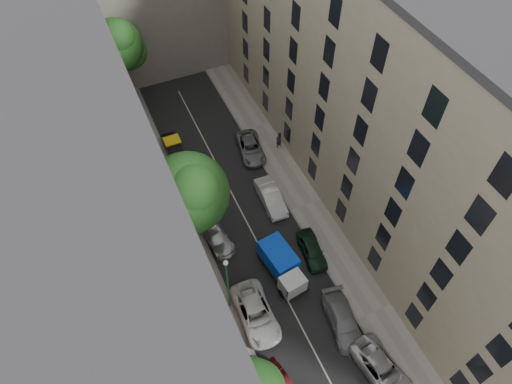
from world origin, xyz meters
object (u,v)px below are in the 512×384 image
car_left_4 (196,187)px  car_right_0 (382,370)px  car_right_4 (250,148)px  lamp_post (227,280)px  car_left_3 (216,236)px  tree_far (118,47)px  car_right_2 (312,250)px  car_right_3 (271,197)px  car_left_5 (173,148)px  tree_mid (190,195)px  car_left_2 (256,314)px  tarp_truck (282,265)px  car_right_1 (343,320)px  pedestrian (279,140)px

car_left_4 → car_right_0: bearing=-66.1°
car_right_4 → lamp_post: lamp_post is taller
car_left_3 → tree_far: 21.15m
car_right_2 → tree_far: bearing=117.3°
car_right_3 → lamp_post: (-7.00, -7.71, 3.39)m
car_left_5 → tree_mid: tree_mid is taller
car_left_5 → lamp_post: lamp_post is taller
car_left_3 → tree_mid: bearing=159.5°
car_left_2 → car_right_2: 7.16m
car_right_3 → car_right_4: bearing=85.1°
tree_mid → car_left_4: bearing=72.5°
tarp_truck → car_right_1: (2.20, -5.61, -0.53)m
car_right_2 → tree_mid: (-8.10, 4.72, 5.83)m
car_left_3 → car_left_5: 11.20m
car_left_2 → car_right_0: bearing=-46.9°
tarp_truck → lamp_post: (-4.80, -0.91, 2.91)m
car_left_2 → car_left_5: car_left_2 is taller
car_left_3 → tarp_truck: bearing=-61.7°
car_left_2 → lamp_post: (-1.40, 1.69, 3.39)m
car_right_1 → lamp_post: 9.10m
car_right_2 → pedestrian: size_ratio=2.18×
car_left_3 → car_right_3: size_ratio=0.96×
car_right_1 → car_right_4: size_ratio=1.01×
car_right_1 → tree_mid: 14.36m
car_right_2 → tree_far: tree_far is taller
tarp_truck → car_right_2: bearing=3.4°
car_right_4 → tarp_truck: bearing=-93.4°
car_right_4 → lamp_post: size_ratio=0.74×
car_right_2 → lamp_post: lamp_post is taller
car_right_4 → pedestrian: bearing=-0.2°
car_left_3 → car_right_0: size_ratio=0.86×
tarp_truck → car_left_5: tarp_truck is taller
tarp_truck → car_left_2: (-3.40, -2.61, -0.48)m
tarp_truck → car_left_2: 4.31m
pedestrian → car_right_2: bearing=60.6°
car_left_4 → car_right_3: car_right_3 is taller
car_right_2 → lamp_post: 8.67m
car_right_0 → lamp_post: (-7.65, 8.89, 3.43)m
car_left_2 → pedestrian: bearing=61.1°
car_right_0 → lamp_post: bearing=123.5°
tarp_truck → car_right_1: tarp_truck is taller
car_right_2 → car_right_0: bearing=-83.0°
car_left_4 → tree_mid: 8.02m
car_right_0 → car_right_1: bearing=91.6°
lamp_post → pedestrian: lamp_post is taller
car_right_2 → car_left_4: bearing=130.6°
tree_mid → car_right_2: bearing=-30.2°
car_right_3 → tree_far: 20.84m
car_left_5 → car_right_2: size_ratio=0.99×
car_left_3 → car_right_4: bearing=42.9°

